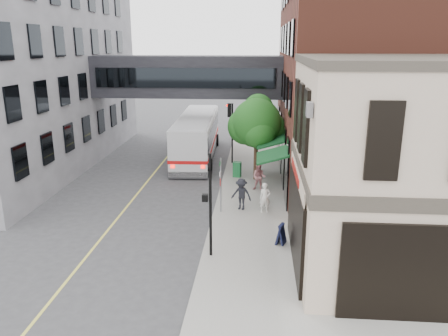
% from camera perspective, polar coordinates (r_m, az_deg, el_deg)
% --- Properties ---
extents(ground, '(120.00, 120.00, 0.00)m').
position_cam_1_polar(ground, '(17.53, -3.79, -14.63)').
color(ground, '#38383A').
rests_on(ground, ground).
extents(sidewalk_main, '(4.00, 60.00, 0.15)m').
position_cam_1_polar(sidewalk_main, '(30.23, 3.75, -1.01)').
color(sidewalk_main, gray).
rests_on(sidewalk_main, ground).
extents(corner_building, '(10.19, 8.12, 8.45)m').
position_cam_1_polar(corner_building, '(18.78, 25.16, -0.08)').
color(corner_building, '#BCA68F').
rests_on(corner_building, ground).
extents(brick_building, '(13.76, 18.00, 14.00)m').
position_cam_1_polar(brick_building, '(30.93, 19.29, 11.58)').
color(brick_building, '#57271B').
rests_on(brick_building, ground).
extents(skyway_bridge, '(14.00, 3.18, 3.00)m').
position_cam_1_polar(skyway_bridge, '(33.41, -4.72, 11.84)').
color(skyway_bridge, black).
rests_on(skyway_bridge, ground).
extents(traffic_signal_near, '(0.44, 0.22, 4.60)m').
position_cam_1_polar(traffic_signal_near, '(18.03, -1.90, -3.24)').
color(traffic_signal_near, black).
rests_on(traffic_signal_near, sidewalk_main).
extents(traffic_signal_far, '(0.53, 0.28, 4.50)m').
position_cam_1_polar(traffic_signal_far, '(32.45, 0.85, 6.14)').
color(traffic_signal_far, black).
rests_on(traffic_signal_far, sidewalk_main).
extents(street_sign_pole, '(0.08, 0.75, 3.00)m').
position_cam_1_polar(street_sign_pole, '(23.08, -0.44, -1.60)').
color(street_sign_pole, gray).
rests_on(street_sign_pole, sidewalk_main).
extents(street_tree, '(3.80, 3.20, 5.60)m').
position_cam_1_polar(street_tree, '(28.57, 4.26, 5.90)').
color(street_tree, '#382619').
rests_on(street_tree, sidewalk_main).
extents(lane_marking, '(0.12, 40.00, 0.01)m').
position_cam_1_polar(lane_marking, '(27.45, -11.19, -3.24)').
color(lane_marking, '#D8CC4C').
rests_on(lane_marking, ground).
extents(bus, '(3.36, 12.43, 3.32)m').
position_cam_1_polar(bus, '(34.95, -3.57, 4.36)').
color(bus, silver).
rests_on(bus, ground).
extents(pedestrian_a, '(0.65, 0.49, 1.62)m').
position_cam_1_polar(pedestrian_a, '(23.46, 5.37, -3.89)').
color(pedestrian_a, white).
rests_on(pedestrian_a, sidewalk_main).
extents(pedestrian_b, '(0.95, 0.82, 1.69)m').
position_cam_1_polar(pedestrian_b, '(26.84, 4.61, -1.19)').
color(pedestrian_b, '#C68085').
rests_on(pedestrian_b, sidewalk_main).
extents(pedestrian_c, '(1.27, 0.97, 1.75)m').
position_cam_1_polar(pedestrian_c, '(23.74, 2.28, -3.42)').
color(pedestrian_c, black).
rests_on(pedestrian_c, sidewalk_main).
extents(newspaper_box, '(0.58, 0.54, 1.03)m').
position_cam_1_polar(newspaper_box, '(29.57, 1.72, -0.18)').
color(newspaper_box, '#155F2D').
rests_on(newspaper_box, sidewalk_main).
extents(sandwich_board, '(0.51, 0.62, 0.95)m').
position_cam_1_polar(sandwich_board, '(20.08, 7.47, -8.54)').
color(sandwich_board, black).
rests_on(sandwich_board, sidewalk_main).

